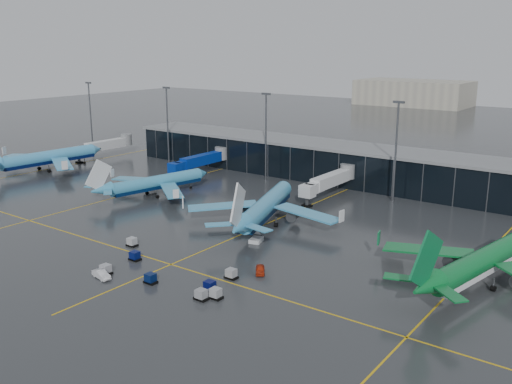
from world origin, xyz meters
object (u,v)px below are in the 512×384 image
Objects in this scene: airliner_klm_west at (48,150)px; airliner_klm_near at (266,195)px; airliner_arkefly at (157,174)px; airliner_aer_lingus at (486,247)px; service_van_white at (101,274)px; baggage_carts at (170,273)px; service_van_red at (260,270)px; mobile_airstair at (256,238)px.

airliner_klm_near is (87.62, -4.35, -0.13)m from airliner_klm_west.
airliner_aer_lingus is at bearing 5.88° from airliner_arkefly.
service_van_white is (-4.72, -42.17, -5.79)m from airliner_klm_near.
airliner_klm_near reaches higher than airliner_aer_lingus.
service_van_white is (-9.26, -7.30, -0.04)m from baggage_carts.
service_van_white is at bearing -115.43° from airliner_klm_near.
service_van_red is at bearing -11.41° from airliner_klm_west.
airliner_aer_lingus is 38.15m from service_van_red.
airliner_klm_west is 100.34m from baggage_carts.
airliner_aer_lingus reaches higher than baggage_carts.
mobile_airstair is 16.40m from service_van_red.
airliner_klm_west is 107.59m from service_van_red.
airliner_klm_west reaches higher than service_van_red.
airliner_aer_lingus reaches higher than mobile_airstair.
service_van_white is at bearing -134.31° from airliner_aer_lingus.
airliner_klm_west is 87.73m from airliner_klm_near.
mobile_airstair is at bearing -160.81° from airliner_aer_lingus.
airliner_aer_lingus is at bearing 34.04° from baggage_carts.
airliner_aer_lingus reaches higher than service_van_red.
service_van_white is (32.55, -44.93, -4.94)m from airliner_arkefly.
service_van_red is (10.27, -12.78, -0.10)m from mobile_airstair.
service_van_red is 27.38m from service_van_white.
airliner_arkefly is 9.97× the size of mobile_airstair.
service_van_red is at bearing -37.94° from service_van_white.
baggage_carts is at bearing -172.94° from service_van_red.
airliner_klm_west reaches higher than mobile_airstair.
airliner_klm_near is 1.35× the size of baggage_carts.
mobile_airstair is at bearing 87.25° from baggage_carts.
airliner_aer_lingus reaches higher than airliner_arkefly.
baggage_carts is 7.17× the size of service_van_white.
airliner_arkefly reaches higher than service_van_white.
airliner_arkefly is 56.46m from baggage_carts.
airliner_klm_west is at bearing 128.54° from service_van_red.
service_van_red is 0.91× the size of service_van_white.
airliner_arkefly reaches higher than service_van_red.
airliner_aer_lingus is 10.53× the size of service_van_red.
mobile_airstair is at bearing -7.11° from airliner_arkefly.
airliner_klm_near reaches higher than service_van_red.
baggage_carts is 11.79m from service_van_white.
mobile_airstair is at bearing -82.66° from airliner_klm_near.
airliner_klm_west is at bearing -170.66° from airliner_arkefly.
airliner_klm_west is 50.39m from airliner_arkefly.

